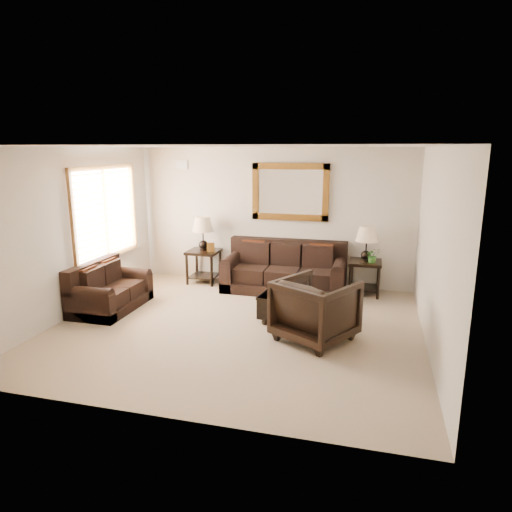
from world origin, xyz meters
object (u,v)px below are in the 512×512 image
(coffee_table, at_px, (301,306))
(armchair, at_px, (316,307))
(loveseat, at_px, (108,292))
(end_table_right, at_px, (366,250))
(sofa, at_px, (285,273))
(end_table_left, at_px, (203,240))

(coffee_table, height_order, armchair, armchair)
(loveseat, bearing_deg, end_table_right, -65.47)
(loveseat, xyz_separation_m, armchair, (3.58, -0.42, 0.20))
(sofa, xyz_separation_m, end_table_right, (1.49, 0.12, 0.50))
(end_table_right, bearing_deg, end_table_left, -179.77)
(loveseat, relative_size, end_table_right, 1.11)
(sofa, relative_size, end_table_right, 1.78)
(end_table_left, xyz_separation_m, end_table_right, (3.19, 0.01, -0.03))
(sofa, xyz_separation_m, loveseat, (-2.71, -1.80, -0.05))
(end_table_right, distance_m, armchair, 2.44)
(armchair, bearing_deg, end_table_left, -12.61)
(end_table_right, relative_size, armchair, 1.31)
(end_table_right, bearing_deg, armchair, -104.75)
(sofa, xyz_separation_m, end_table_left, (-1.70, 0.11, 0.54))
(sofa, height_order, end_table_right, end_table_right)
(coffee_table, distance_m, armchair, 0.72)
(loveseat, bearing_deg, coffee_table, -86.67)
(sofa, distance_m, coffee_table, 1.71)
(loveseat, relative_size, armchair, 1.44)
(end_table_left, distance_m, coffee_table, 2.91)
(sofa, distance_m, armchair, 2.39)
(sofa, relative_size, loveseat, 1.61)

